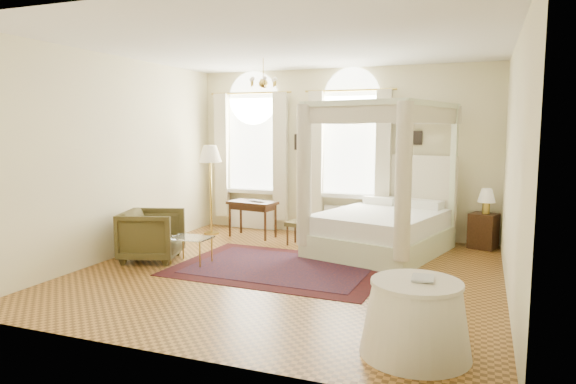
# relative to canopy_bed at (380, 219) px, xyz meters

# --- Properties ---
(ground) EXTENTS (6.00, 6.00, 0.00)m
(ground) POSITION_rel_canopy_bed_xyz_m (-1.04, -1.74, -0.58)
(ground) COLOR #A56F30
(ground) RESTS_ON ground
(room_walls) EXTENTS (6.00, 6.00, 6.00)m
(room_walls) POSITION_rel_canopy_bed_xyz_m (-1.04, -1.74, 1.40)
(room_walls) COLOR beige
(room_walls) RESTS_ON ground
(window_left) EXTENTS (1.62, 0.27, 3.29)m
(window_left) POSITION_rel_canopy_bed_xyz_m (-2.94, 1.13, 0.91)
(window_left) COLOR white
(window_left) RESTS_ON room_walls
(window_right) EXTENTS (1.62, 0.27, 3.29)m
(window_right) POSITION_rel_canopy_bed_xyz_m (-0.84, 1.13, 0.91)
(window_right) COLOR white
(window_right) RESTS_ON room_walls
(chandelier) EXTENTS (0.51, 0.45, 0.50)m
(chandelier) POSITION_rel_canopy_bed_xyz_m (-1.94, -0.54, 2.33)
(chandelier) COLOR #B2943B
(chandelier) RESTS_ON room_walls
(wall_pictures) EXTENTS (2.54, 0.03, 0.39)m
(wall_pictures) POSITION_rel_canopy_bed_xyz_m (-0.95, 1.23, 1.31)
(wall_pictures) COLOR black
(wall_pictures) RESTS_ON room_walls
(canopy_bed) EXTENTS (2.45, 2.76, 2.55)m
(canopy_bed) POSITION_rel_canopy_bed_xyz_m (0.00, 0.00, 0.00)
(canopy_bed) COLOR beige
(canopy_bed) RESTS_ON ground
(nightstand) EXTENTS (0.55, 0.52, 0.63)m
(nightstand) POSITION_rel_canopy_bed_xyz_m (1.66, 0.96, -0.27)
(nightstand) COLOR #3A1E10
(nightstand) RESTS_ON ground
(nightstand_lamp) EXTENTS (0.30, 0.30, 0.44)m
(nightstand_lamp) POSITION_rel_canopy_bed_xyz_m (1.69, 0.96, 0.34)
(nightstand_lamp) COLOR #B2943B
(nightstand_lamp) RESTS_ON nightstand
(writing_desk) EXTENTS (1.01, 0.63, 0.71)m
(writing_desk) POSITION_rel_canopy_bed_xyz_m (-2.59, 0.38, 0.02)
(writing_desk) COLOR #3A1E10
(writing_desk) RESTS_ON ground
(laptop) EXTENTS (0.42, 0.36, 0.03)m
(laptop) POSITION_rel_canopy_bed_xyz_m (-2.49, 0.45, 0.14)
(laptop) COLOR black
(laptop) RESTS_ON writing_desk
(stool) EXTENTS (0.44, 0.44, 0.43)m
(stool) POSITION_rel_canopy_bed_xyz_m (-1.51, 0.04, -0.22)
(stool) COLOR #4E4221
(stool) RESTS_ON ground
(armchair) EXTENTS (1.12, 1.11, 0.82)m
(armchair) POSITION_rel_canopy_bed_xyz_m (-3.35, -1.84, -0.17)
(armchair) COLOR #433B1C
(armchair) RESTS_ON ground
(coffee_table) EXTENTS (0.63, 0.45, 0.42)m
(coffee_table) POSITION_rel_canopy_bed_xyz_m (-2.65, -1.79, -0.20)
(coffee_table) COLOR white
(coffee_table) RESTS_ON ground
(floor_lamp) EXTENTS (0.46, 0.46, 1.79)m
(floor_lamp) POSITION_rel_canopy_bed_xyz_m (-3.49, 0.34, 0.95)
(floor_lamp) COLOR #B2943B
(floor_lamp) RESTS_ON ground
(oriental_rug) EXTENTS (3.23, 2.38, 0.01)m
(oriental_rug) POSITION_rel_canopy_bed_xyz_m (-1.23, -1.53, -0.57)
(oriental_rug) COLOR #400F11
(oriental_rug) RESTS_ON ground
(side_table) EXTENTS (1.04, 1.04, 0.71)m
(side_table) POSITION_rel_canopy_bed_xyz_m (1.08, -3.89, -0.23)
(side_table) COLOR white
(side_table) RESTS_ON ground
(book) EXTENTS (0.22, 0.28, 0.03)m
(book) POSITION_rel_canopy_bed_xyz_m (1.02, -3.84, 0.15)
(book) COLOR black
(book) RESTS_ON side_table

